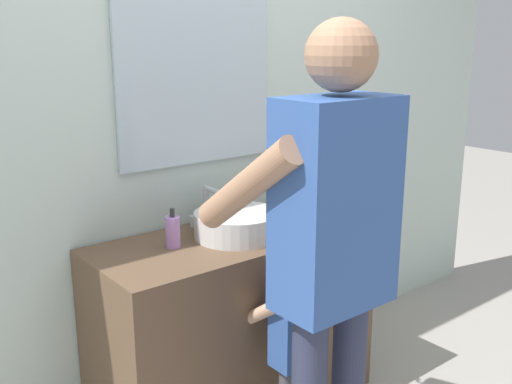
# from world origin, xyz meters

# --- Properties ---
(back_wall) EXTENTS (4.40, 0.10, 2.70)m
(back_wall) POSITION_xyz_m (0.00, 0.62, 1.35)
(back_wall) COLOR silver
(back_wall) RESTS_ON ground
(vanity_cabinet) EXTENTS (1.26, 0.54, 0.84)m
(vanity_cabinet) POSITION_xyz_m (0.00, 0.30, 0.42)
(vanity_cabinet) COLOR brown
(vanity_cabinet) RESTS_ON ground
(sink_basin) EXTENTS (0.37, 0.37, 0.11)m
(sink_basin) POSITION_xyz_m (0.00, 0.28, 0.90)
(sink_basin) COLOR silver
(sink_basin) RESTS_ON vanity_cabinet
(faucet) EXTENTS (0.18, 0.14, 0.18)m
(faucet) POSITION_xyz_m (0.00, 0.50, 0.92)
(faucet) COLOR #B7BABF
(faucet) RESTS_ON vanity_cabinet
(toothbrush_cup) EXTENTS (0.07, 0.07, 0.21)m
(toothbrush_cup) POSITION_xyz_m (0.37, 0.38, 0.89)
(toothbrush_cup) COLOR silver
(toothbrush_cup) RESTS_ON vanity_cabinet
(soap_bottle) EXTENTS (0.06, 0.06, 0.16)m
(soap_bottle) POSITION_xyz_m (-0.29, 0.34, 0.91)
(soap_bottle) COLOR #B27FC6
(soap_bottle) RESTS_ON vanity_cabinet
(child_toddler) EXTENTS (0.28, 0.28, 0.90)m
(child_toddler) POSITION_xyz_m (0.00, -0.10, 0.54)
(child_toddler) COLOR #47474C
(child_toddler) RESTS_ON ground
(adult_parent) EXTENTS (0.54, 0.56, 1.73)m
(adult_parent) POSITION_xyz_m (-0.10, -0.37, 1.04)
(adult_parent) COLOR #2D334C
(adult_parent) RESTS_ON ground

